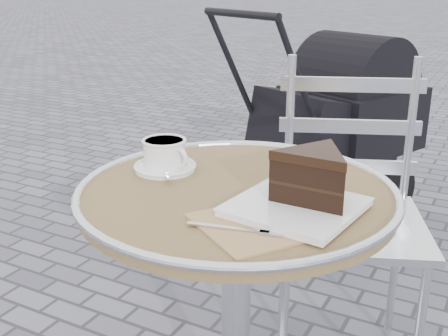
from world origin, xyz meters
The scene contains 5 objects.
cafe_table centered at (0.00, 0.00, 0.57)m, with size 0.72×0.72×0.74m.
cappuccino_set centered at (-0.21, 0.03, 0.77)m, with size 0.15×0.16×0.08m.
cake_plate_set centered at (0.18, -0.04, 0.79)m, with size 0.34×0.39×0.13m.
bistro_chair centered at (0.11, 0.53, 0.59)m, with size 0.56×0.56×0.95m.
baby_stroller centered at (-0.24, 1.53, 0.47)m, with size 0.80×1.10×1.05m.
Camera 1 is at (0.52, -1.04, 1.19)m, focal length 45.00 mm.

